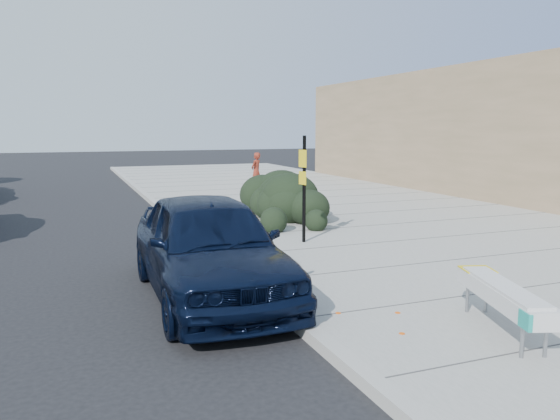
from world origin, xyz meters
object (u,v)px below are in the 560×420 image
at_px(sedan_navy, 209,246).
at_px(pedestrian, 256,171).
at_px(bike_rack, 244,226).
at_px(sign_post, 304,182).
at_px(bench, 503,295).

bearing_deg(sedan_navy, pedestrian, 68.80).
height_order(sedan_navy, pedestrian, pedestrian).
height_order(bike_rack, sedan_navy, sedan_navy).
bearing_deg(sign_post, sedan_navy, -147.05).
distance_m(sedan_navy, pedestrian, 14.66).
bearing_deg(bike_rack, pedestrian, 80.20).
height_order(bench, sedan_navy, sedan_navy).
relative_size(bike_rack, pedestrian, 0.55).
relative_size(bench, pedestrian, 1.33).
height_order(bench, pedestrian, pedestrian).
distance_m(bench, sign_post, 6.18).
relative_size(bench, bike_rack, 2.41).
xyz_separation_m(bike_rack, pedestrian, (4.09, 11.12, 0.27)).
distance_m(bike_rack, sign_post, 1.79).
relative_size(bike_rack, sedan_navy, 0.17).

